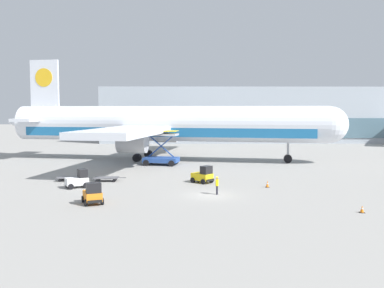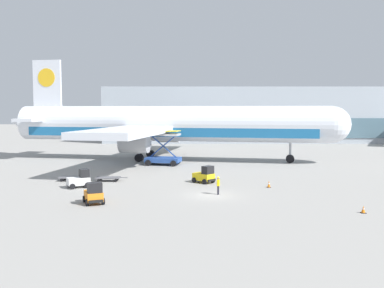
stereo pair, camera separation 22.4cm
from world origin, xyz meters
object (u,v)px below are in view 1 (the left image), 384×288
at_px(airplane_main, 162,125).
at_px(scissor_lift_loader, 161,152).
at_px(baggage_dolly_lead, 70,178).
at_px(traffic_cone_far, 267,184).
at_px(ground_crew_near, 217,184).
at_px(baggage_tug_far, 78,180).
at_px(baggage_tug_foreground, 93,194).
at_px(traffic_cone_near, 362,209).
at_px(baggage_tug_mid, 203,175).
at_px(baggage_dolly_second, 107,178).

bearing_deg(airplane_main, scissor_lift_loader, -76.71).
bearing_deg(baggage_dolly_lead, traffic_cone_far, -11.57).
distance_m(ground_crew_near, traffic_cone_far, 6.93).
bearing_deg(scissor_lift_loader, baggage_dolly_lead, -113.13).
bearing_deg(baggage_tug_far, ground_crew_near, -43.11).
height_order(baggage_tug_foreground, traffic_cone_far, baggage_tug_foreground).
distance_m(airplane_main, baggage_dolly_lead, 23.70).
bearing_deg(traffic_cone_far, baggage_dolly_lead, 169.10).
height_order(scissor_lift_loader, baggage_tug_foreground, scissor_lift_loader).
relative_size(traffic_cone_near, traffic_cone_far, 0.82).
distance_m(scissor_lift_loader, baggage_tug_foreground, 27.31).
height_order(baggage_tug_mid, baggage_tug_far, same).
relative_size(scissor_lift_loader, baggage_dolly_lead, 1.53).
height_order(airplane_main, baggage_dolly_lead, airplane_main).
bearing_deg(baggage_tug_mid, baggage_tug_foreground, -90.40).
height_order(baggage_dolly_lead, traffic_cone_far, traffic_cone_far).
relative_size(scissor_lift_loader, traffic_cone_near, 9.38).
relative_size(ground_crew_near, traffic_cone_near, 2.99).
bearing_deg(baggage_tug_mid, traffic_cone_far, 19.91).
bearing_deg(baggage_dolly_second, baggage_tug_mid, -6.65).
height_order(baggage_tug_mid, traffic_cone_near, baggage_tug_mid).
xyz_separation_m(airplane_main, ground_crew_near, (7.25, -29.14, -4.77)).
bearing_deg(traffic_cone_far, baggage_tug_mid, 157.10).
height_order(airplane_main, baggage_tug_mid, airplane_main).
distance_m(scissor_lift_loader, baggage_dolly_lead, 17.66).
xyz_separation_m(scissor_lift_loader, baggage_tug_foreground, (-4.41, -26.93, -1.13)).
distance_m(airplane_main, baggage_tug_mid, 23.74).
relative_size(scissor_lift_loader, baggage_tug_foreground, 2.04).
xyz_separation_m(baggage_tug_far, traffic_cone_near, (26.17, -11.49, -0.58)).
height_order(baggage_tug_foreground, ground_crew_near, baggage_tug_foreground).
bearing_deg(baggage_tug_foreground, airplane_main, 150.45).
height_order(airplane_main, baggage_tug_foreground, airplane_main).
xyz_separation_m(baggage_tug_mid, traffic_cone_near, (12.55, -14.37, -0.58)).
relative_size(airplane_main, traffic_cone_far, 78.21).
bearing_deg(baggage_dolly_second, scissor_lift_loader, 68.95).
distance_m(airplane_main, baggage_dolly_second, 22.52).
bearing_deg(traffic_cone_near, airplane_main, 116.88).
bearing_deg(baggage_dolly_second, baggage_tug_far, -119.83).
bearing_deg(baggage_tug_far, traffic_cone_far, -28.56).
bearing_deg(scissor_lift_loader, traffic_cone_near, -47.73).
xyz_separation_m(baggage_tug_foreground, traffic_cone_near, (22.81, -3.44, -0.58)).
xyz_separation_m(baggage_dolly_lead, baggage_dolly_second, (4.39, -0.26, 0.00)).
relative_size(baggage_tug_far, baggage_dolly_lead, 0.76).
height_order(baggage_dolly_second, traffic_cone_far, traffic_cone_far).
height_order(airplane_main, baggage_tug_far, airplane_main).
height_order(baggage_tug_mid, ground_crew_near, baggage_tug_mid).
relative_size(baggage_tug_foreground, baggage_tug_far, 0.99).
distance_m(baggage_tug_foreground, baggage_tug_mid, 14.99).
bearing_deg(scissor_lift_loader, traffic_cone_far, -44.97).
xyz_separation_m(scissor_lift_loader, traffic_cone_far, (12.73, -18.91, -1.64)).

